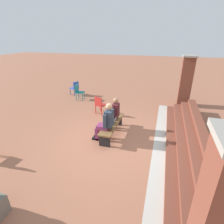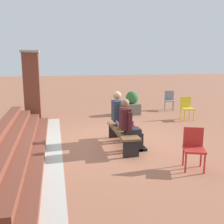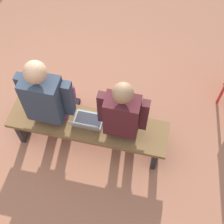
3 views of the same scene
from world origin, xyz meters
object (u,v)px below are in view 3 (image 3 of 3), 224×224
object	(u,v)px
person_student	(123,113)
laptop	(87,122)
person_adult	(49,97)
bench	(88,128)

from	to	relation	value
person_student	laptop	xyz separation A→B (m)	(0.39, 0.08, -0.20)
person_adult	laptop	bearing A→B (deg)	169.02
person_adult	laptop	xyz separation A→B (m)	(-0.42, 0.08, -0.23)
bench	laptop	world-z (taller)	laptop
laptop	person_student	bearing A→B (deg)	-168.71
person_student	laptop	distance (m)	0.44
bench	person_adult	bearing A→B (deg)	-9.43
bench	person_student	distance (m)	0.52
person_adult	laptop	size ratio (longest dim) A/B	4.33
person_student	laptop	size ratio (longest dim) A/B	4.07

